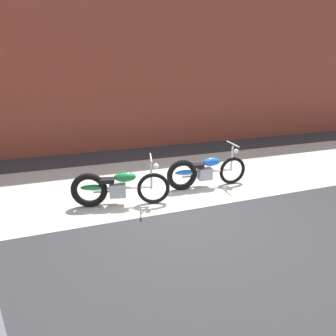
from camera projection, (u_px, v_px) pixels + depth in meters
The scene contains 5 objects.
ground_plane at pixel (176, 212), 5.59m from camera, with size 80.00×80.00×0.00m, color #2D2D30.
sidewalk_slab at pixel (152, 181), 7.15m from camera, with size 36.00×3.50×0.01m, color #B2ADA3.
brick_building_wall at pixel (121, 52), 9.18m from camera, with size 36.00×0.50×6.40m, color brown.
motorcycle_green at pixel (114, 188), 5.73m from camera, with size 1.98×0.73×1.03m.
motorcycle_blue at pixel (202, 172), 6.63m from camera, with size 2.01×0.58×1.03m.
Camera 1 is at (-1.78, -4.66, 2.67)m, focal length 30.17 mm.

